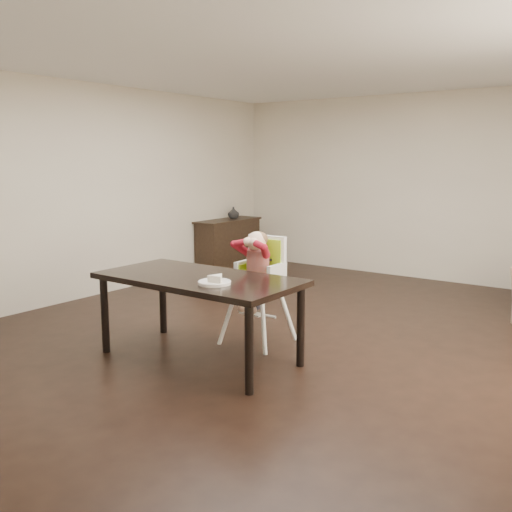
{
  "coord_description": "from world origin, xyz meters",
  "views": [
    {
      "loc": [
        2.95,
        -4.69,
        1.76
      ],
      "look_at": [
        -0.09,
        -0.47,
        0.87
      ],
      "focal_mm": 40.0,
      "sensor_mm": 36.0,
      "label": 1
    }
  ],
  "objects": [
    {
      "name": "dining_table",
      "position": [
        -0.3,
        -1.04,
        0.67
      ],
      "size": [
        1.8,
        0.9,
        0.75
      ],
      "color": "black",
      "rests_on": "ground"
    },
    {
      "name": "ground",
      "position": [
        0.0,
        0.0,
        0.0
      ],
      "size": [
        7.0,
        7.0,
        0.0
      ],
      "primitive_type": "plane",
      "color": "black",
      "rests_on": "ground"
    },
    {
      "name": "room_walls",
      "position": [
        0.0,
        0.0,
        1.86
      ],
      "size": [
        6.02,
        7.02,
        2.71
      ],
      "color": "#C1B5A0",
      "rests_on": "ground"
    },
    {
      "name": "high_chair",
      "position": [
        -0.15,
        -0.34,
        0.77
      ],
      "size": [
        0.46,
        0.46,
        1.09
      ],
      "rotation": [
        0.0,
        0.0,
        0.02
      ],
      "color": "white",
      "rests_on": "ground"
    },
    {
      "name": "sideboard",
      "position": [
        -2.78,
        2.49,
        0.4
      ],
      "size": [
        0.44,
        1.26,
        0.79
      ],
      "color": "black",
      "rests_on": "ground"
    },
    {
      "name": "vase",
      "position": [
        -2.78,
        2.63,
        0.88
      ],
      "size": [
        0.21,
        0.22,
        0.18
      ],
      "primitive_type": "imported",
      "rotation": [
        0.0,
        0.0,
        -0.16
      ],
      "color": "#99999E",
      "rests_on": "sideboard"
    },
    {
      "name": "plate",
      "position": [
        0.03,
        -1.21,
        0.78
      ],
      "size": [
        0.34,
        0.34,
        0.08
      ],
      "rotation": [
        0.0,
        0.0,
        -0.3
      ],
      "color": "white",
      "rests_on": "dining_table"
    }
  ]
}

